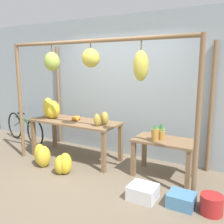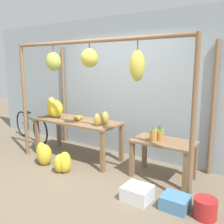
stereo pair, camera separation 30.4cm
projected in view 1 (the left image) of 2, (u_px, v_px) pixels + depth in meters
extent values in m
plane|color=#756651|center=(82.00, 180.00, 4.04)|extent=(20.00, 20.00, 0.00)
cube|color=#99A8B2|center=(125.00, 87.00, 5.05)|extent=(8.00, 0.08, 2.80)
cylinder|color=brown|center=(20.00, 102.00, 4.91)|extent=(0.07, 0.07, 2.24)
cylinder|color=brown|center=(198.00, 121.00, 3.26)|extent=(0.07, 0.07, 2.24)
cylinder|color=brown|center=(59.00, 96.00, 5.86)|extent=(0.07, 0.07, 2.24)
cylinder|color=brown|center=(211.00, 109.00, 4.20)|extent=(0.07, 0.07, 2.24)
cylinder|color=brown|center=(90.00, 41.00, 3.88)|extent=(3.38, 0.06, 0.06)
cylinder|color=brown|center=(52.00, 48.00, 4.29)|extent=(0.02, 0.02, 0.11)
ellipsoid|color=#9EB247|center=(52.00, 62.00, 4.33)|extent=(0.28, 0.26, 0.33)
cylinder|color=brown|center=(91.00, 46.00, 3.89)|extent=(0.02, 0.02, 0.08)
ellipsoid|color=gold|center=(91.00, 58.00, 3.92)|extent=(0.29, 0.27, 0.30)
cylinder|color=brown|center=(141.00, 45.00, 3.48)|extent=(0.02, 0.02, 0.13)
ellipsoid|color=gold|center=(141.00, 66.00, 3.53)|extent=(0.22, 0.20, 0.43)
cube|color=brown|center=(75.00, 122.00, 4.88)|extent=(1.79, 0.71, 0.04)
cube|color=brown|center=(34.00, 138.00, 5.10)|extent=(0.07, 0.07, 0.73)
cube|color=brown|center=(104.00, 152.00, 4.28)|extent=(0.07, 0.07, 0.73)
cube|color=brown|center=(54.00, 131.00, 5.63)|extent=(0.07, 0.07, 0.73)
cube|color=brown|center=(120.00, 143.00, 4.80)|extent=(0.07, 0.07, 0.73)
cube|color=brown|center=(165.00, 141.00, 4.09)|extent=(1.00, 0.57, 0.04)
cube|color=brown|center=(133.00, 159.00, 4.17)|extent=(0.07, 0.07, 0.60)
cube|color=brown|center=(188.00, 170.00, 3.73)|extent=(0.07, 0.07, 0.60)
cube|color=brown|center=(144.00, 150.00, 4.57)|extent=(0.07, 0.07, 0.60)
cube|color=brown|center=(195.00, 160.00, 4.13)|extent=(0.07, 0.07, 0.60)
ellipsoid|color=yellow|center=(53.00, 110.00, 5.06)|extent=(0.38, 0.37, 0.36)
ellipsoid|color=#9EB247|center=(50.00, 109.00, 5.16)|extent=(0.37, 0.36, 0.34)
ellipsoid|color=#9EB247|center=(48.00, 110.00, 5.17)|extent=(0.22, 0.24, 0.29)
ellipsoid|color=gold|center=(48.00, 108.00, 5.11)|extent=(0.23, 0.25, 0.42)
sphere|color=orange|center=(76.00, 118.00, 4.96)|extent=(0.07, 0.07, 0.07)
sphere|color=orange|center=(76.00, 118.00, 4.86)|extent=(0.09, 0.09, 0.09)
sphere|color=orange|center=(76.00, 118.00, 4.88)|extent=(0.09, 0.09, 0.09)
sphere|color=orange|center=(74.00, 118.00, 4.87)|extent=(0.08, 0.08, 0.08)
sphere|color=orange|center=(77.00, 119.00, 4.82)|extent=(0.08, 0.08, 0.08)
sphere|color=orange|center=(79.00, 118.00, 4.94)|extent=(0.08, 0.08, 0.08)
sphere|color=orange|center=(76.00, 118.00, 4.88)|extent=(0.08, 0.08, 0.08)
cylinder|color=#B27F38|center=(161.00, 134.00, 4.11)|extent=(0.13, 0.13, 0.18)
cone|color=#337538|center=(161.00, 126.00, 4.08)|extent=(0.09, 0.09, 0.08)
cylinder|color=#B27F38|center=(155.00, 135.00, 4.03)|extent=(0.12, 0.12, 0.19)
cone|color=#337538|center=(155.00, 126.00, 4.00)|extent=(0.08, 0.08, 0.09)
cylinder|color=#B27F38|center=(162.00, 135.00, 4.08)|extent=(0.12, 0.12, 0.15)
cone|color=#337538|center=(162.00, 127.00, 4.05)|extent=(0.08, 0.08, 0.13)
ellipsoid|color=gold|center=(43.00, 156.00, 4.55)|extent=(0.36, 0.36, 0.40)
ellipsoid|color=yellow|center=(40.00, 154.00, 4.63)|extent=(0.24, 0.26, 0.41)
ellipsoid|color=yellow|center=(65.00, 164.00, 4.25)|extent=(0.29, 0.31, 0.37)
ellipsoid|color=gold|center=(63.00, 163.00, 4.35)|extent=(0.30, 0.29, 0.30)
ellipsoid|color=gold|center=(61.00, 165.00, 4.26)|extent=(0.28, 0.29, 0.33)
cube|color=silver|center=(143.00, 192.00, 3.47)|extent=(0.38, 0.34, 0.20)
cylinder|color=#AD2323|center=(211.00, 204.00, 3.12)|extent=(0.28, 0.28, 0.25)
torus|color=black|center=(15.00, 125.00, 6.32)|extent=(0.66, 0.18, 0.67)
torus|color=black|center=(35.00, 132.00, 5.68)|extent=(0.66, 0.18, 0.67)
cylinder|color=#337042|center=(24.00, 119.00, 5.96)|extent=(0.80, 0.21, 0.03)
cylinder|color=#337042|center=(19.00, 122.00, 6.14)|extent=(0.49, 0.13, 0.26)
cylinder|color=#337042|center=(29.00, 125.00, 5.82)|extent=(0.49, 0.13, 0.26)
cylinder|color=#337042|center=(21.00, 116.00, 6.03)|extent=(0.02, 0.02, 0.10)
cube|color=black|center=(21.00, 113.00, 6.01)|extent=(0.21, 0.12, 0.04)
cylinder|color=#337042|center=(32.00, 119.00, 5.69)|extent=(0.02, 0.02, 0.10)
ellipsoid|color=#B2993D|center=(105.00, 118.00, 4.54)|extent=(0.20, 0.21, 0.24)
ellipsoid|color=#B2993D|center=(98.00, 120.00, 4.42)|extent=(0.18, 0.18, 0.23)
cube|color=#4C84B2|center=(181.00, 200.00, 3.29)|extent=(0.34, 0.31, 0.18)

